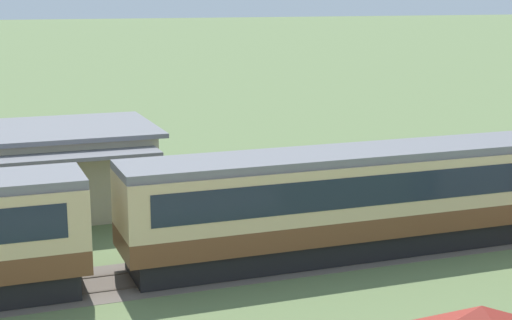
# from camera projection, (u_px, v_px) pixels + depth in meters

# --- Properties ---
(passenger_train) EXTENTS (94.92, 3.09, 3.97)m
(passenger_train) POSITION_uv_depth(u_px,v_px,m) (365.00, 195.00, 29.38)
(passenger_train) COLOR brown
(passenger_train) RESTS_ON ground_plane
(railway_track) EXTENTS (163.27, 3.60, 0.04)m
(railway_track) POSITION_uv_depth(u_px,v_px,m) (367.00, 250.00, 29.89)
(railway_track) COLOR #665B51
(railway_track) RESTS_ON ground_plane
(station_building) EXTENTS (10.66, 8.25, 3.80)m
(station_building) POSITION_uv_depth(u_px,v_px,m) (35.00, 170.00, 34.92)
(station_building) COLOR #BCB293
(station_building) RESTS_ON ground_plane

